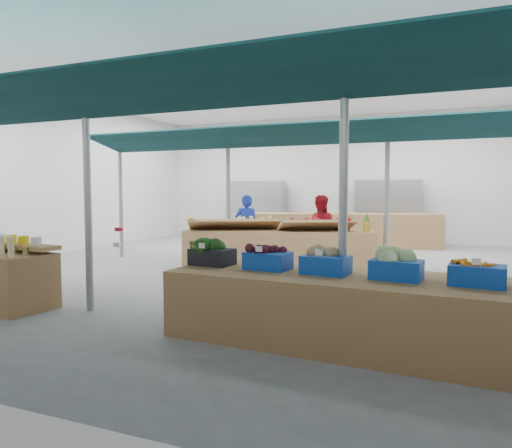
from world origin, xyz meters
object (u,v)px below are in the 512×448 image
object	(u,v)px
bottle_shelf	(1,276)
vendor_left	(247,227)
vendor_right	(320,230)
veg_counter	(344,309)
crate_stack	(493,339)
fruit_counter	(279,250)

from	to	relation	value
bottle_shelf	vendor_left	xyz separation A→B (m)	(1.58, 5.41, 0.36)
bottle_shelf	vendor_right	world-z (taller)	vendor_right
bottle_shelf	veg_counter	bearing A→B (deg)	10.10
crate_stack	vendor_right	distance (m)	6.27
veg_counter	vendor_right	xyz separation A→B (m)	(-1.57, 5.25, 0.41)
veg_counter	vendor_left	bearing A→B (deg)	126.11
vendor_left	vendor_right	bearing A→B (deg)	166.99
vendor_left	vendor_right	size ratio (longest dim) A/B	1.00
veg_counter	bottle_shelf	bearing A→B (deg)	-174.65
veg_counter	fruit_counter	world-z (taller)	fruit_counter
vendor_left	vendor_right	distance (m)	1.80
crate_stack	veg_counter	bearing A→B (deg)	169.80
fruit_counter	vendor_left	distance (m)	1.67
veg_counter	vendor_right	world-z (taller)	vendor_right
bottle_shelf	veg_counter	world-z (taller)	bottle_shelf
veg_counter	vendor_right	size ratio (longest dim) A/B	2.44
vendor_right	bottle_shelf	bearing A→B (deg)	45.02
veg_counter	crate_stack	distance (m)	1.44
fruit_counter	vendor_left	world-z (taller)	vendor_left
vendor_right	vendor_left	bearing A→B (deg)	-13.01
bottle_shelf	veg_counter	xyz separation A→B (m)	(4.95, 0.17, -0.06)
fruit_counter	vendor_right	xyz separation A→B (m)	(0.60, 1.10, 0.37)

